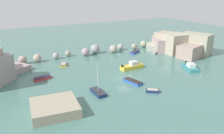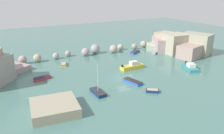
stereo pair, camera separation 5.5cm
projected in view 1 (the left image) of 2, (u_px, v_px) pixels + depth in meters
The scene contains 14 objects.
cove_water at pixel (123, 78), 50.10m from camera, with size 160.00×160.00×0.00m, color slate.
cliff_headland_right at pixel (176, 44), 69.59m from camera, with size 15.01×17.85×5.98m.
rock_breakwater at pixel (91, 51), 67.45m from camera, with size 39.79×4.67×2.78m.
stone_dock at pixel (55, 108), 36.18m from camera, with size 7.08×6.98×1.58m, color tan.
moored_boat_0 at pixel (98, 92), 42.60m from camera, with size 1.63×4.06×5.87m.
moored_boat_1 at pixel (43, 78), 49.32m from camera, with size 3.73×2.08×0.57m.
moored_boat_2 at pixel (132, 66), 55.77m from camera, with size 5.85×2.05×1.83m.
moored_boat_3 at pixel (135, 52), 69.25m from camera, with size 3.79×2.68×0.62m.
moored_boat_4 at pixel (133, 81), 47.60m from camera, with size 2.48×4.62×0.56m.
moored_boat_5 at pixel (190, 67), 55.48m from camera, with size 4.13×5.80×1.53m.
moored_boat_6 at pixel (64, 64), 58.18m from camera, with size 2.30×3.43×0.58m.
moored_boat_7 at pixel (154, 53), 68.51m from camera, with size 3.01×2.70×0.52m.
moored_boat_8 at pixel (153, 91), 43.38m from camera, with size 2.62×2.37×0.52m.
moored_boat_9 at pixel (64, 110), 36.22m from camera, with size 3.58×2.54×0.69m.
Camera 1 is at (-24.08, -39.97, 18.54)m, focal length 37.16 mm.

